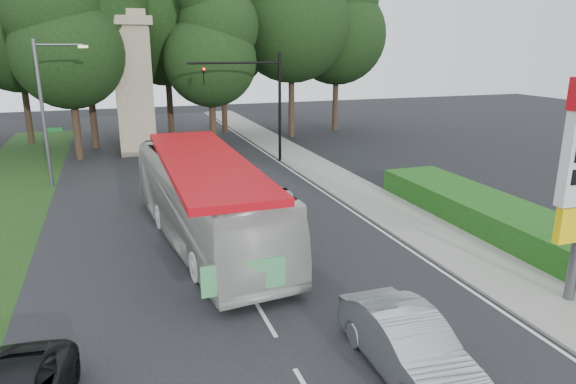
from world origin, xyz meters
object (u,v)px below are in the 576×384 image
object	(u,v)px
traffic_signal_mast	(261,93)
monument	(133,83)
transit_bus	(205,201)
sedan_silver	(408,345)
streetlight_signs	(46,107)

from	to	relation	value
traffic_signal_mast	monument	size ratio (longest dim) A/B	0.72
traffic_signal_mast	monument	bearing A→B (deg)	142.00
transit_bus	sedan_silver	distance (m)	10.59
streetlight_signs	transit_bus	bearing A→B (deg)	-60.37
traffic_signal_mast	transit_bus	bearing A→B (deg)	-114.80
traffic_signal_mast	transit_bus	xyz separation A→B (m)	(-6.19, -13.39, -2.92)
transit_bus	sedan_silver	xyz separation A→B (m)	(3.03, -10.09, -0.98)
sedan_silver	monument	bearing A→B (deg)	99.08
monument	sedan_silver	xyz separation A→B (m)	(4.53, -29.49, -4.34)
transit_bus	streetlight_signs	bearing A→B (deg)	113.36
monument	sedan_silver	size ratio (longest dim) A/B	2.15
transit_bus	monument	bearing A→B (deg)	88.15
streetlight_signs	monument	size ratio (longest dim) A/B	0.80
monument	sedan_silver	world-z (taller)	monument
traffic_signal_mast	monument	xyz separation A→B (m)	(-7.68, 6.00, 0.43)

